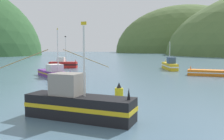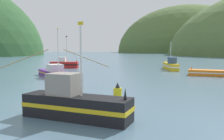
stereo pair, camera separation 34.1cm
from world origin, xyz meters
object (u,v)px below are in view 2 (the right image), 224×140
object	(u,v)px
fishing_boat_black	(75,103)
channel_buoy	(118,92)
fishing_boat_yellow	(171,65)
fishing_boat_red	(64,64)
fishing_boat_purple	(56,73)

from	to	relation	value
fishing_boat_black	channel_buoy	xyz separation A→B (m)	(2.80, 6.18, -0.39)
channel_buoy	fishing_boat_black	bearing A→B (deg)	-114.35
fishing_boat_yellow	fishing_boat_red	world-z (taller)	fishing_boat_red
fishing_boat_purple	fishing_boat_black	bearing A→B (deg)	-15.39
channel_buoy	fishing_boat_yellow	bearing A→B (deg)	68.18
fishing_boat_yellow	fishing_boat_red	bearing A→B (deg)	80.82
fishing_boat_red	channel_buoy	world-z (taller)	fishing_boat_red
channel_buoy	fishing_boat_red	bearing A→B (deg)	109.13
fishing_boat_purple	fishing_boat_black	size ratio (longest dim) A/B	2.17
fishing_boat_red	fishing_boat_purple	bearing A→B (deg)	-79.33
channel_buoy	fishing_boat_purple	bearing A→B (deg)	120.84
fishing_boat_purple	fishing_boat_red	xyz separation A→B (m)	(-2.49, 17.97, 0.20)
fishing_boat_yellow	fishing_boat_red	size ratio (longest dim) A/B	1.20
fishing_boat_purple	channel_buoy	size ratio (longest dim) A/B	11.08
fishing_boat_black	fishing_boat_red	world-z (taller)	fishing_boat_red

